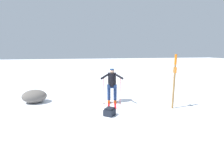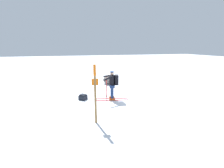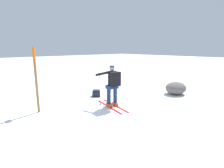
{
  "view_description": "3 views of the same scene",
  "coord_description": "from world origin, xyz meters",
  "px_view_note": "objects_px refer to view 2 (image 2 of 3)",
  "views": [
    {
      "loc": [
        1.15,
        8.13,
        2.42
      ],
      "look_at": [
        -0.42,
        0.51,
        0.88
      ],
      "focal_mm": 28.0,
      "sensor_mm": 36.0,
      "label": 1
    },
    {
      "loc": [
        -7.97,
        2.62,
        2.87
      ],
      "look_at": [
        -0.42,
        0.51,
        0.88
      ],
      "focal_mm": 24.0,
      "sensor_mm": 36.0,
      "label": 2
    },
    {
      "loc": [
        -4.75,
        -4.26,
        2.24
      ],
      "look_at": [
        -0.42,
        0.51,
        0.88
      ],
      "focal_mm": 28.0,
      "sensor_mm": 36.0,
      "label": 3
    }
  ],
  "objects_px": {
    "skier": "(113,84)",
    "dropped_backpack": "(83,97)",
    "rock_boulder": "(109,80)",
    "trail_marker": "(95,90)"
  },
  "relations": [
    {
      "from": "skier",
      "to": "trail_marker",
      "type": "xyz_separation_m",
      "value": [
        -2.31,
        1.32,
        0.42
      ]
    },
    {
      "from": "trail_marker",
      "to": "rock_boulder",
      "type": "height_order",
      "value": "trail_marker"
    },
    {
      "from": "rock_boulder",
      "to": "trail_marker",
      "type": "bearing_deg",
      "value": 160.77
    },
    {
      "from": "skier",
      "to": "dropped_backpack",
      "type": "distance_m",
      "value": 1.81
    },
    {
      "from": "rock_boulder",
      "to": "skier",
      "type": "bearing_deg",
      "value": 168.57
    },
    {
      "from": "dropped_backpack",
      "to": "trail_marker",
      "type": "bearing_deg",
      "value": -174.59
    },
    {
      "from": "skier",
      "to": "rock_boulder",
      "type": "bearing_deg",
      "value": -11.43
    },
    {
      "from": "skier",
      "to": "rock_boulder",
      "type": "distance_m",
      "value": 3.64
    },
    {
      "from": "dropped_backpack",
      "to": "rock_boulder",
      "type": "height_order",
      "value": "rock_boulder"
    },
    {
      "from": "trail_marker",
      "to": "rock_boulder",
      "type": "xyz_separation_m",
      "value": [
        5.84,
        -2.04,
        -1.02
      ]
    }
  ]
}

